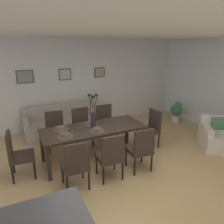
% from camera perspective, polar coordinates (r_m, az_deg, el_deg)
% --- Properties ---
extents(ground_plane, '(9.00, 9.00, 0.00)m').
position_cam_1_polar(ground_plane, '(4.24, 2.18, -17.59)').
color(ground_plane, tan).
extents(back_wall_panel, '(9.00, 0.10, 2.60)m').
position_cam_1_polar(back_wall_panel, '(6.61, -11.15, 7.30)').
color(back_wall_panel, silver).
rests_on(back_wall_panel, ground).
extents(ceiling_panel, '(9.00, 7.20, 0.08)m').
position_cam_1_polar(ceiling_panel, '(3.83, -0.34, 20.55)').
color(ceiling_panel, white).
extents(dining_table, '(2.20, 0.88, 0.74)m').
position_cam_1_polar(dining_table, '(4.63, -4.89, -4.98)').
color(dining_table, '#33261E').
rests_on(dining_table, ground).
extents(dining_chair_near_left, '(0.45, 0.45, 0.92)m').
position_cam_1_polar(dining_chair_near_left, '(3.80, -9.61, -13.25)').
color(dining_chair_near_left, '#33261E').
rests_on(dining_chair_near_left, ground).
extents(dining_chair_near_right, '(0.47, 0.47, 0.92)m').
position_cam_1_polar(dining_chair_near_right, '(5.30, -14.78, -4.39)').
color(dining_chair_near_right, '#33261E').
rests_on(dining_chair_near_right, ground).
extents(dining_chair_far_left, '(0.46, 0.46, 0.92)m').
position_cam_1_polar(dining_chair_far_left, '(4.00, -0.34, -11.27)').
color(dining_chair_far_left, '#33261E').
rests_on(dining_chair_far_left, ground).
extents(dining_chair_far_right, '(0.44, 0.44, 0.92)m').
position_cam_1_polar(dining_chair_far_right, '(5.45, -8.03, -3.36)').
color(dining_chair_far_right, '#33261E').
rests_on(dining_chair_far_right, ground).
extents(dining_chair_mid_left, '(0.47, 0.47, 0.92)m').
position_cam_1_polar(dining_chair_mid_left, '(4.29, 7.71, -9.34)').
color(dining_chair_mid_left, '#33261E').
rests_on(dining_chair_mid_left, ground).
extents(dining_chair_mid_right, '(0.45, 0.45, 0.92)m').
position_cam_1_polar(dining_chair_mid_right, '(5.66, -1.69, -2.36)').
color(dining_chair_mid_right, '#33261E').
rests_on(dining_chair_mid_right, ground).
extents(dining_chair_head_west, '(0.47, 0.47, 0.92)m').
position_cam_1_polar(dining_chair_head_west, '(4.42, -23.88, -9.91)').
color(dining_chair_head_west, '#33261E').
rests_on(dining_chair_head_west, ground).
extents(dining_chair_head_east, '(0.45, 0.45, 0.92)m').
position_cam_1_polar(dining_chair_head_east, '(5.34, 10.28, -3.90)').
color(dining_chair_head_east, '#33261E').
rests_on(dining_chair_head_east, ground).
extents(centerpiece_vase, '(0.21, 0.23, 0.73)m').
position_cam_1_polar(centerpiece_vase, '(4.51, -5.00, -0.82)').
color(centerpiece_vase, '#232326').
rests_on(centerpiece_vase, dining_table).
extents(placemat_near_left, '(0.32, 0.32, 0.01)m').
position_cam_1_polar(placemat_near_left, '(4.25, -12.29, -6.38)').
color(placemat_near_left, '#4C4742').
rests_on(placemat_near_left, dining_table).
extents(bowl_near_left, '(0.17, 0.17, 0.07)m').
position_cam_1_polar(bowl_near_left, '(4.24, -12.32, -5.92)').
color(bowl_near_left, brown).
rests_on(bowl_near_left, dining_table).
extents(placemat_near_right, '(0.32, 0.32, 0.01)m').
position_cam_1_polar(placemat_near_right, '(4.61, -13.50, -4.54)').
color(placemat_near_right, '#4C4742').
rests_on(placemat_near_right, dining_table).
extents(bowl_near_right, '(0.17, 0.17, 0.07)m').
position_cam_1_polar(bowl_near_right, '(4.60, -13.53, -4.11)').
color(bowl_near_right, brown).
rests_on(bowl_near_right, dining_table).
extents(placemat_far_left, '(0.32, 0.32, 0.01)m').
position_cam_1_polar(placemat_far_left, '(4.43, -3.98, -4.99)').
color(placemat_far_left, '#4C4742').
rests_on(placemat_far_left, dining_table).
extents(bowl_far_left, '(0.17, 0.17, 0.07)m').
position_cam_1_polar(bowl_far_left, '(4.42, -3.99, -4.55)').
color(bowl_far_left, brown).
rests_on(bowl_far_left, dining_table).
extents(placemat_far_right, '(0.32, 0.32, 0.01)m').
position_cam_1_polar(placemat_far_right, '(4.78, -5.77, -3.34)').
color(placemat_far_right, '#4C4742').
rests_on(placemat_far_right, dining_table).
extents(bowl_far_right, '(0.17, 0.17, 0.07)m').
position_cam_1_polar(bowl_far_right, '(4.77, -5.79, -2.92)').
color(bowl_far_right, brown).
rests_on(bowl_far_right, dining_table).
extents(sofa, '(1.95, 0.84, 0.80)m').
position_cam_1_polar(sofa, '(6.25, -13.38, -3.16)').
color(sofa, '#A89E8E').
rests_on(sofa, ground).
extents(side_table, '(0.36, 0.36, 0.52)m').
position_cam_1_polar(side_table, '(6.60, -4.21, -1.78)').
color(side_table, black).
rests_on(side_table, ground).
extents(table_lamp, '(0.22, 0.22, 0.51)m').
position_cam_1_polar(table_lamp, '(6.42, -4.33, 3.56)').
color(table_lamp, beige).
rests_on(table_lamp, side_table).
extents(armchair, '(1.10, 1.10, 0.75)m').
position_cam_1_polar(armchair, '(5.91, 26.44, -5.76)').
color(armchair, beige).
rests_on(armchair, ground).
extents(framed_picture_left, '(0.44, 0.03, 0.35)m').
position_cam_1_polar(framed_picture_left, '(6.30, -22.12, 8.66)').
color(framed_picture_left, '#473828').
extents(framed_picture_center, '(0.35, 0.03, 0.34)m').
position_cam_1_polar(framed_picture_center, '(6.46, -12.38, 9.73)').
color(framed_picture_center, '#473828').
extents(framed_picture_right, '(0.34, 0.03, 0.30)m').
position_cam_1_polar(framed_picture_right, '(6.80, -3.31, 10.47)').
color(framed_picture_right, '#473828').
extents(potted_plant, '(0.36, 0.36, 0.67)m').
position_cam_1_polar(potted_plant, '(7.30, 16.72, 0.34)').
color(potted_plant, silver).
rests_on(potted_plant, ground).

